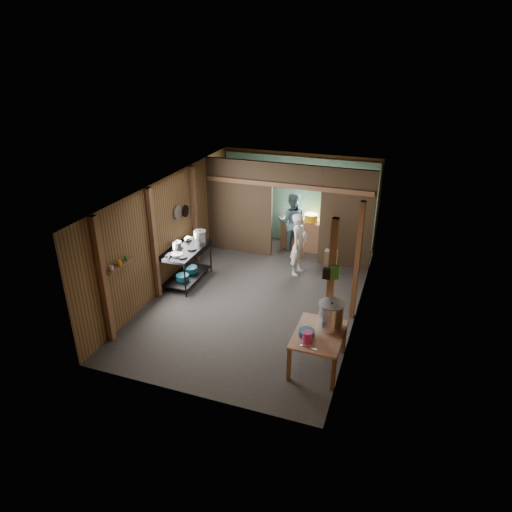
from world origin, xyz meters
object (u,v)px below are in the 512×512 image
at_px(gas_range, 186,265).
at_px(pink_bucket, 307,337).
at_px(stove_pot_large, 200,237).
at_px(prep_table, 318,349).
at_px(stock_pot, 331,316).
at_px(yellow_tub, 311,218).
at_px(cook, 299,244).

height_order(gas_range, pink_bucket, pink_bucket).
xyz_separation_m(gas_range, stove_pot_large, (0.17, 0.48, 0.58)).
relative_size(gas_range, prep_table, 1.28).
relative_size(gas_range, stove_pot_large, 4.78).
bearing_deg(stock_pot, yellow_tub, 107.22).
bearing_deg(pink_bucket, stove_pot_large, 139.72).
height_order(gas_range, stove_pot_large, stove_pot_large).
distance_m(gas_range, stock_pot, 4.31).
xyz_separation_m(gas_range, yellow_tub, (2.38, 2.90, 0.51)).
bearing_deg(cook, gas_range, 129.11).
height_order(prep_table, cook, cook).
bearing_deg(pink_bucket, yellow_tub, 102.63).
bearing_deg(yellow_tub, pink_bucket, -77.37).
distance_m(stove_pot_large, cook, 2.45).
relative_size(prep_table, stock_pot, 2.23).
xyz_separation_m(stock_pot, cook, (-1.41, 3.21, -0.14)).
xyz_separation_m(stock_pot, pink_bucket, (-0.28, -0.55, -0.14)).
xyz_separation_m(prep_table, stock_pot, (0.15, 0.24, 0.59)).
height_order(pink_bucket, yellow_tub, yellow_tub).
bearing_deg(gas_range, stove_pot_large, 70.33).
bearing_deg(stove_pot_large, cook, 21.07).
bearing_deg(stock_pot, cook, 113.75).
height_order(stove_pot_large, yellow_tub, stove_pot_large).
distance_m(pink_bucket, cook, 3.93).
bearing_deg(yellow_tub, stock_pot, -72.78).
xyz_separation_m(pink_bucket, yellow_tub, (-1.19, 5.31, 0.16)).
bearing_deg(pink_bucket, prep_table, 66.61).
distance_m(prep_table, pink_bucket, 0.57).
relative_size(stock_pot, yellow_tub, 1.40).
relative_size(stock_pot, pink_bucket, 2.66).
bearing_deg(yellow_tub, prep_table, -75.11).
bearing_deg(stove_pot_large, gas_range, -109.67).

